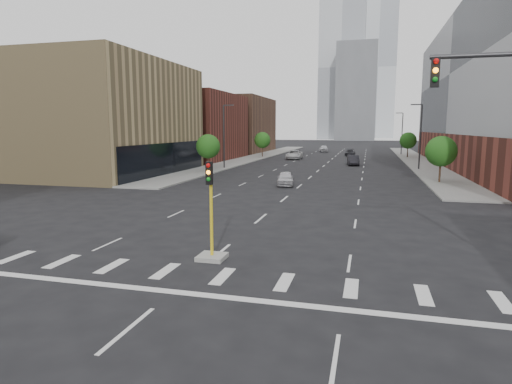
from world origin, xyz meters
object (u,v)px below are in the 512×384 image
at_px(car_near_left, 286,178).
at_px(car_mid_right, 353,160).
at_px(median_traffic_signal, 211,238).
at_px(car_deep_right, 350,153).
at_px(car_distant, 324,149).
at_px(car_far_left, 294,155).

relative_size(car_near_left, car_mid_right, 0.87).
xyz_separation_m(median_traffic_signal, car_near_left, (-1.50, 25.41, -0.26)).
relative_size(car_deep_right, car_distant, 0.94).
bearing_deg(median_traffic_signal, car_mid_right, 85.21).
bearing_deg(car_mid_right, median_traffic_signal, -101.08).
xyz_separation_m(car_mid_right, car_distant, (-8.29, 36.46, 0.04)).
bearing_deg(car_mid_right, car_distant, 96.52).
distance_m(median_traffic_signal, car_deep_right, 74.47).
distance_m(median_traffic_signal, car_far_left, 62.66).
relative_size(median_traffic_signal, car_distant, 0.90).
relative_size(car_near_left, car_deep_right, 0.91).
relative_size(car_far_left, car_distant, 1.22).
bearing_deg(median_traffic_signal, car_deep_right, 87.77).
bearing_deg(car_near_left, median_traffic_signal, -95.53).
bearing_deg(car_far_left, car_mid_right, -46.87).
xyz_separation_m(car_far_left, car_distant, (2.88, 25.70, 0.00)).
xyz_separation_m(car_near_left, car_deep_right, (4.40, 49.00, -0.04)).
xyz_separation_m(car_mid_right, car_deep_right, (-1.42, 22.89, -0.13)).
bearing_deg(car_deep_right, car_far_left, -125.85).
xyz_separation_m(median_traffic_signal, car_mid_right, (4.31, 51.52, -0.18)).
xyz_separation_m(car_mid_right, car_far_left, (-11.17, 10.76, 0.04)).
xyz_separation_m(car_near_left, car_distant, (-2.47, 62.57, 0.12)).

